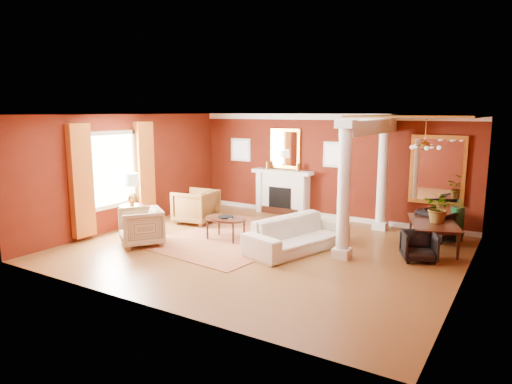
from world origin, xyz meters
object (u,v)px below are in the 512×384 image
Objects in this scene: coffee_table at (226,220)px; side_table at (131,193)px; armchair_leopard at (196,205)px; dining_table at (435,227)px; armchair_stripe at (141,225)px; sofa at (298,229)px.

side_table is (-2.29, -0.73, 0.53)m from coffee_table.
dining_table is (5.90, 0.94, -0.03)m from armchair_leopard.
armchair_leopard is 5.98m from dining_table.
armchair_stripe is 0.55× the size of dining_table.
sofa is 2.67× the size of armchair_stripe.
sofa is at bearing 106.02° from dining_table.
armchair_stripe is at bearing -135.14° from coffee_table.
side_table is at bearing -28.48° from armchair_leopard.
armchair_leopard is 0.67× the size of side_table.
coffee_table is at bearing 110.86° from sofa.
side_table is at bearing -178.20° from armchair_stripe.
side_table reaches higher than sofa.
dining_table is at bearing -38.50° from sofa.
side_table reaches higher than coffee_table.
coffee_table is at bearing 80.55° from armchair_stripe.
armchair_leopard is at bearing 80.50° from dining_table.
sofa reaches higher than armchair_stripe.
side_table is (-0.93, 0.63, 0.55)m from armchair_stripe.
sofa is 1.63× the size of side_table.
sofa is 3.01m from dining_table.
coffee_table is (1.61, -0.89, -0.02)m from armchair_leopard.
sofa is at bearing 71.70° from armchair_leopard.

